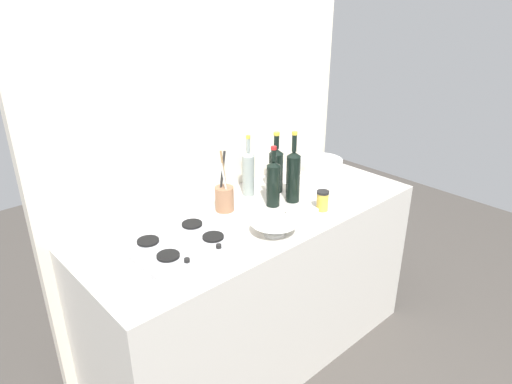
# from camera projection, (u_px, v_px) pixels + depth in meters

# --- Properties ---
(ground_plane) EXTENTS (6.00, 6.00, 0.00)m
(ground_plane) POSITION_uv_depth(u_px,v_px,m) (256.00, 351.00, 2.68)
(ground_plane) COLOR #47423D
(ground_plane) RESTS_ON ground
(counter_block) EXTENTS (1.80, 0.70, 0.90)m
(counter_block) POSITION_uv_depth(u_px,v_px,m) (256.00, 288.00, 2.49)
(counter_block) COLOR beige
(counter_block) RESTS_ON ground
(backsplash_panel) EXTENTS (1.90, 0.06, 2.23)m
(backsplash_panel) POSITION_uv_depth(u_px,v_px,m) (209.00, 155.00, 2.48)
(backsplash_panel) COLOR beige
(backsplash_panel) RESTS_ON ground
(stovetop_hob) EXTENTS (0.47, 0.36, 0.04)m
(stovetop_hob) POSITION_uv_depth(u_px,v_px,m) (181.00, 242.00, 2.03)
(stovetop_hob) COLOR #B2B2B7
(stovetop_hob) RESTS_ON counter_block
(plate_stack) EXTENTS (0.26, 0.26, 0.11)m
(plate_stack) POSITION_uv_depth(u_px,v_px,m) (321.00, 167.00, 2.76)
(plate_stack) COLOR white
(plate_stack) RESTS_ON counter_block
(wine_bottle_leftmost) EXTENTS (0.08, 0.08, 0.34)m
(wine_bottle_leftmost) POSITION_uv_depth(u_px,v_px,m) (276.00, 169.00, 2.52)
(wine_bottle_leftmost) COLOR black
(wine_bottle_leftmost) RESTS_ON counter_block
(wine_bottle_mid_left) EXTENTS (0.07, 0.07, 0.38)m
(wine_bottle_mid_left) POSITION_uv_depth(u_px,v_px,m) (293.00, 175.00, 2.39)
(wine_bottle_mid_left) COLOR black
(wine_bottle_mid_left) RESTS_ON counter_block
(wine_bottle_mid_right) EXTENTS (0.07, 0.07, 0.32)m
(wine_bottle_mid_right) POSITION_uv_depth(u_px,v_px,m) (273.00, 182.00, 2.35)
(wine_bottle_mid_right) COLOR black
(wine_bottle_mid_right) RESTS_ON counter_block
(wine_bottle_rightmost) EXTENTS (0.06, 0.06, 0.34)m
(wine_bottle_rightmost) POSITION_uv_depth(u_px,v_px,m) (248.00, 173.00, 2.47)
(wine_bottle_rightmost) COLOR gray
(wine_bottle_rightmost) RESTS_ON counter_block
(mixing_bowl) EXTENTS (0.22, 0.22, 0.06)m
(mixing_bowl) POSITION_uv_depth(u_px,v_px,m) (274.00, 227.00, 2.11)
(mixing_bowl) COLOR white
(mixing_bowl) RESTS_ON counter_block
(butter_dish) EXTENTS (0.16, 0.10, 0.05)m
(butter_dish) POSITION_uv_depth(u_px,v_px,m) (301.00, 215.00, 2.24)
(butter_dish) COLOR silver
(butter_dish) RESTS_ON counter_block
(utensil_crock) EXTENTS (0.10, 0.10, 0.32)m
(utensil_crock) POSITION_uv_depth(u_px,v_px,m) (224.00, 197.00, 2.32)
(utensil_crock) COLOR #996B4C
(utensil_crock) RESTS_ON counter_block
(condiment_jar_front) EXTENTS (0.06, 0.06, 0.11)m
(condiment_jar_front) POSITION_uv_depth(u_px,v_px,m) (322.00, 201.00, 2.33)
(condiment_jar_front) COLOR gold
(condiment_jar_front) RESTS_ON counter_block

